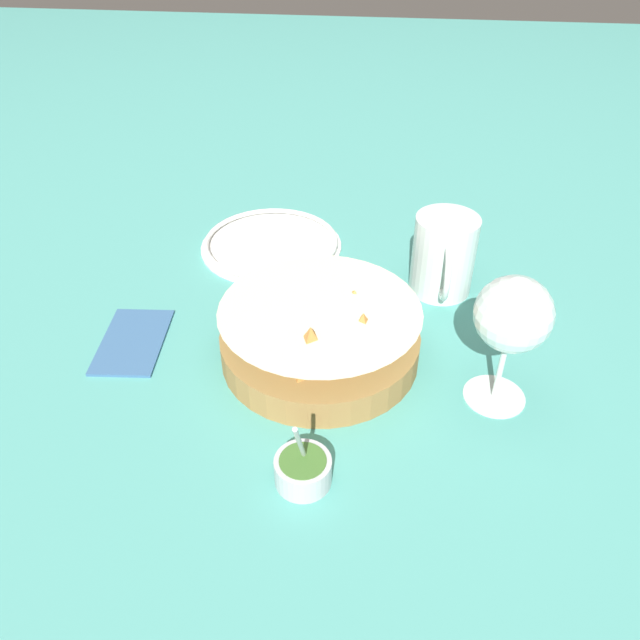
# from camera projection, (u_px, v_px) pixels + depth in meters

# --- Properties ---
(ground_plane) EXTENTS (4.00, 4.00, 0.00)m
(ground_plane) POSITION_uv_depth(u_px,v_px,m) (311.00, 374.00, 0.79)
(ground_plane) COLOR teal
(food_basket) EXTENTS (0.26, 0.26, 0.09)m
(food_basket) POSITION_uv_depth(u_px,v_px,m) (321.00, 336.00, 0.80)
(food_basket) COLOR olive
(food_basket) RESTS_ON ground_plane
(sauce_cup) EXTENTS (0.07, 0.06, 0.13)m
(sauce_cup) POSITION_uv_depth(u_px,v_px,m) (303.00, 469.00, 0.65)
(sauce_cup) COLOR #B7B7BC
(sauce_cup) RESTS_ON ground_plane
(wine_glass) EXTENTS (0.09, 0.09, 0.17)m
(wine_glass) POSITION_uv_depth(u_px,v_px,m) (513.00, 318.00, 0.69)
(wine_glass) COLOR silver
(wine_glass) RESTS_ON ground_plane
(beer_mug) EXTENTS (0.14, 0.09, 0.12)m
(beer_mug) POSITION_uv_depth(u_px,v_px,m) (443.00, 258.00, 0.91)
(beer_mug) COLOR silver
(beer_mug) RESTS_ON ground_plane
(side_plate) EXTENTS (0.23, 0.23, 0.01)m
(side_plate) POSITION_uv_depth(u_px,v_px,m) (271.00, 243.00, 1.03)
(side_plate) COLOR white
(side_plate) RESTS_ON ground_plane
(napkin) EXTENTS (0.14, 0.09, 0.01)m
(napkin) POSITION_uv_depth(u_px,v_px,m) (133.00, 340.00, 0.84)
(napkin) COLOR #38608E
(napkin) RESTS_ON ground_plane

